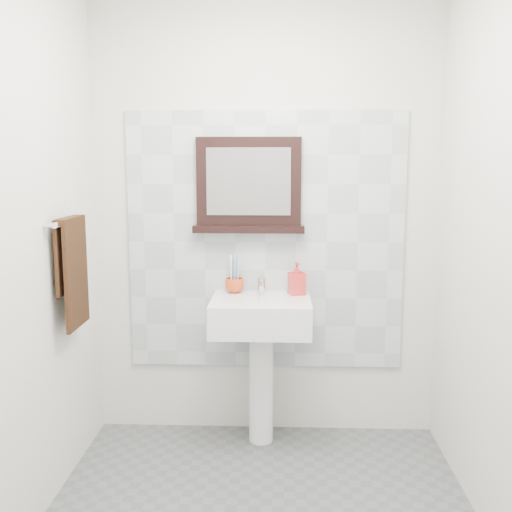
{
  "coord_description": "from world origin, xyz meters",
  "views": [
    {
      "loc": [
        0.08,
        -2.37,
        1.61
      ],
      "look_at": [
        -0.03,
        0.55,
        1.15
      ],
      "focal_mm": 42.0,
      "sensor_mm": 36.0,
      "label": 1
    }
  ],
  "objects": [
    {
      "name": "back_wall",
      "position": [
        0.0,
        1.1,
        1.25
      ],
      "size": [
        2.0,
        0.01,
        2.5
      ],
      "primitive_type": "cube",
      "color": "silver",
      "rests_on": "ground"
    },
    {
      "name": "front_wall",
      "position": [
        0.0,
        -1.1,
        1.25
      ],
      "size": [
        2.0,
        0.01,
        2.5
      ],
      "primitive_type": "cube",
      "color": "silver",
      "rests_on": "ground"
    },
    {
      "name": "left_wall",
      "position": [
        -1.0,
        0.0,
        1.25
      ],
      "size": [
        0.01,
        2.2,
        2.5
      ],
      "primitive_type": "cube",
      "color": "silver",
      "rests_on": "ground"
    },
    {
      "name": "right_wall",
      "position": [
        1.0,
        0.0,
        1.25
      ],
      "size": [
        0.01,
        2.2,
        2.5
      ],
      "primitive_type": "cube",
      "color": "silver",
      "rests_on": "ground"
    },
    {
      "name": "splashback",
      "position": [
        0.0,
        1.09,
        1.15
      ],
      "size": [
        1.6,
        0.02,
        1.5
      ],
      "primitive_type": "cube",
      "color": "silver",
      "rests_on": "back_wall"
    },
    {
      "name": "pedestal_sink",
      "position": [
        -0.02,
        0.87,
        0.68
      ],
      "size": [
        0.55,
        0.44,
        0.96
      ],
      "color": "white",
      "rests_on": "ground"
    },
    {
      "name": "toothbrush_cup",
      "position": [
        -0.18,
        1.02,
        0.9
      ],
      "size": [
        0.12,
        0.12,
        0.09
      ],
      "primitive_type": "imported",
      "rotation": [
        0.0,
        0.0,
        0.13
      ],
      "color": "#CF4418",
      "rests_on": "pedestal_sink"
    },
    {
      "name": "toothbrushes",
      "position": [
        -0.18,
        1.02,
        0.98
      ],
      "size": [
        0.05,
        0.04,
        0.21
      ],
      "color": "white",
      "rests_on": "toothbrush_cup"
    },
    {
      "name": "soap_dispenser",
      "position": [
        0.18,
        0.99,
        0.95
      ],
      "size": [
        0.11,
        0.11,
        0.19
      ],
      "primitive_type": "imported",
      "rotation": [
        0.0,
        0.0,
        0.33
      ],
      "color": "red",
      "rests_on": "pedestal_sink"
    },
    {
      "name": "framed_mirror",
      "position": [
        -0.1,
        1.06,
        1.47
      ],
      "size": [
        0.64,
        0.11,
        0.54
      ],
      "color": "black",
      "rests_on": "back_wall"
    },
    {
      "name": "towel_bar",
      "position": [
        -0.95,
        0.51,
        1.32
      ],
      "size": [
        0.07,
        0.4,
        0.03
      ],
      "color": "silver",
      "rests_on": "left_wall"
    },
    {
      "name": "hand_towel",
      "position": [
        -0.94,
        0.51,
        1.11
      ],
      "size": [
        0.06,
        0.3,
        0.55
      ],
      "color": "black",
      "rests_on": "towel_bar"
    }
  ]
}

